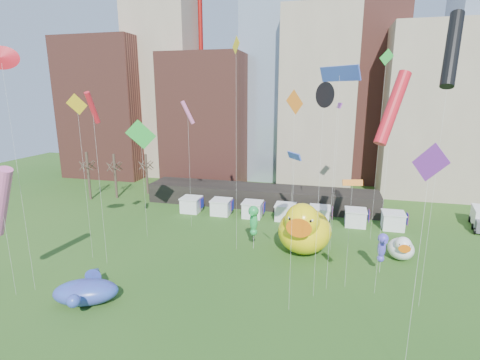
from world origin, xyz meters
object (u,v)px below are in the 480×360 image
(big_duck, at_px, (304,229))
(seahorse_green, at_px, (254,218))
(small_duck, at_px, (401,248))
(seahorse_purple, at_px, (382,245))
(whale_inflatable, at_px, (87,290))

(big_duck, height_order, seahorse_green, big_duck)
(small_duck, relative_size, seahorse_purple, 0.88)
(seahorse_green, height_order, whale_inflatable, seahorse_green)
(small_duck, height_order, whale_inflatable, small_duck)
(small_duck, xyz_separation_m, seahorse_purple, (-2.67, -3.98, 1.74))
(big_duck, bearing_deg, whale_inflatable, -135.36)
(seahorse_green, distance_m, whale_inflatable, 19.49)
(small_duck, height_order, seahorse_green, seahorse_green)
(seahorse_green, xyz_separation_m, seahorse_purple, (14.20, -2.69, -0.79))
(small_duck, bearing_deg, big_duck, -174.48)
(whale_inflatable, bearing_deg, small_duck, 9.75)
(seahorse_green, height_order, seahorse_purple, seahorse_green)
(small_duck, bearing_deg, whale_inflatable, -150.08)
(big_duck, height_order, seahorse_purple, big_duck)
(small_duck, bearing_deg, seahorse_purple, -123.21)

